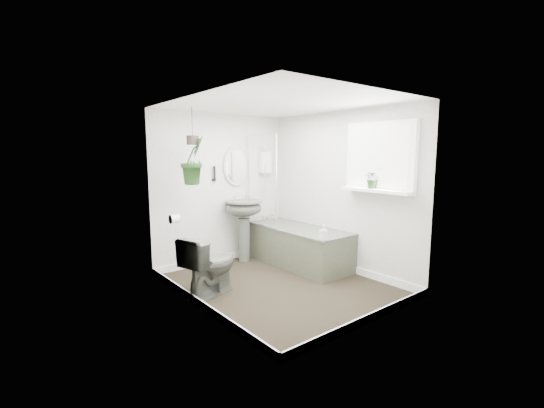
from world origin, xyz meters
TOP-DOWN VIEW (x-y plane):
  - floor at (0.00, 0.00)m, footprint 2.30×2.80m
  - ceiling at (0.00, 0.00)m, footprint 2.30×2.80m
  - wall_back at (0.00, 1.41)m, footprint 2.30×0.02m
  - wall_front at (0.00, -1.41)m, footprint 2.30×0.02m
  - wall_left at (-1.16, 0.00)m, footprint 0.02×2.80m
  - wall_right at (1.16, 0.00)m, footprint 0.02×2.80m
  - skirting at (0.00, 0.00)m, footprint 2.30×2.80m
  - bathtub at (0.80, 0.50)m, footprint 0.72×1.72m
  - bath_screen at (0.47, 0.99)m, footprint 0.04×0.72m
  - shower_box at (0.80, 1.34)m, footprint 0.20×0.10m
  - oval_mirror at (0.25, 1.37)m, footprint 0.46×0.03m
  - wall_sconce at (-0.15, 1.36)m, footprint 0.04×0.04m
  - toilet_roll_holder at (-1.10, 0.70)m, footprint 0.11×0.11m
  - window_recess at (1.09, -0.70)m, footprint 0.08×1.00m
  - window_sill at (1.02, -0.70)m, footprint 0.18×1.00m
  - window_blinds at (1.04, -0.70)m, footprint 0.01×0.86m
  - toilet at (-0.85, 0.28)m, footprint 0.82×0.63m
  - pedestal_sink at (0.25, 1.17)m, footprint 0.67×0.60m
  - sill_plant at (1.05, -0.63)m, footprint 0.25×0.22m
  - hanging_plant at (-0.70, 0.95)m, footprint 0.44×0.41m
  - soap_bottle at (0.51, -0.29)m, footprint 0.12×0.12m
  - hanging_pot at (-0.70, 0.95)m, footprint 0.16×0.16m

SIDE VIEW (x-z plane):
  - floor at x=0.00m, z-range -0.02..0.00m
  - skirting at x=0.00m, z-range 0.00..0.10m
  - bathtub at x=0.80m, z-range 0.00..0.58m
  - toilet at x=-0.85m, z-range 0.00..0.74m
  - pedestal_sink at x=0.25m, z-range 0.00..0.97m
  - soap_bottle at x=0.51m, z-range 0.58..0.78m
  - toilet_roll_holder at x=-1.10m, z-range 0.84..0.96m
  - wall_back at x=0.00m, z-range 0.00..2.30m
  - wall_front at x=0.00m, z-range 0.00..2.30m
  - wall_left at x=-1.16m, z-range 0.00..2.30m
  - wall_right at x=1.16m, z-range 0.00..2.30m
  - window_sill at x=1.02m, z-range 1.21..1.25m
  - bath_screen at x=0.47m, z-range 0.58..1.98m
  - sill_plant at x=1.05m, z-range 1.25..1.52m
  - wall_sconce at x=-0.15m, z-range 1.29..1.51m
  - oval_mirror at x=0.25m, z-range 1.19..1.81m
  - shower_box at x=0.80m, z-range 1.38..1.73m
  - hanging_plant at x=-0.70m, z-range 1.29..1.93m
  - window_recess at x=1.09m, z-range 1.20..2.10m
  - window_blinds at x=1.04m, z-range 1.27..2.03m
  - hanging_pot at x=-0.70m, z-range 1.81..1.93m
  - ceiling at x=0.00m, z-range 2.30..2.32m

